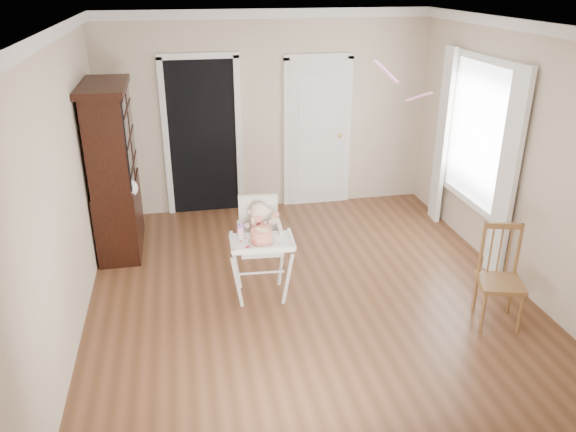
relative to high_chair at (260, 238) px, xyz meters
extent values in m
plane|color=#52321C|center=(0.49, -0.04, -0.67)|extent=(5.00, 5.00, 0.00)
plane|color=white|center=(0.49, -0.04, 2.03)|extent=(5.00, 5.00, 0.00)
plane|color=beige|center=(0.49, 2.46, 0.68)|extent=(4.50, 0.00, 4.50)
plane|color=beige|center=(-1.76, -0.04, 0.68)|extent=(0.00, 5.00, 5.00)
plane|color=beige|center=(2.74, -0.04, 0.68)|extent=(0.00, 5.00, 5.00)
cube|color=black|center=(-0.41, 2.44, 0.38)|extent=(0.90, 0.03, 2.10)
cube|color=white|center=(-0.90, 2.44, 0.38)|extent=(0.08, 0.05, 2.18)
cube|color=white|center=(0.08, 2.44, 0.38)|extent=(0.08, 0.05, 2.18)
cube|color=white|center=(-0.41, 2.44, 1.47)|extent=(1.06, 0.05, 0.08)
cube|color=white|center=(1.19, 2.43, 0.36)|extent=(0.80, 0.05, 2.05)
cube|color=white|center=(0.75, 2.44, 0.36)|extent=(0.08, 0.05, 2.13)
cube|color=white|center=(1.63, 2.44, 0.36)|extent=(0.08, 0.05, 2.13)
sphere|color=gold|center=(1.51, 2.40, 0.33)|extent=(0.06, 0.06, 0.06)
cube|color=white|center=(2.72, 0.76, 0.73)|extent=(0.02, 1.20, 1.60)
cube|color=white|center=(2.70, 0.76, 1.57)|extent=(0.06, 1.36, 0.08)
cube|color=white|center=(2.64, -0.02, 0.48)|extent=(0.08, 0.28, 2.30)
cube|color=white|center=(2.64, 1.54, 0.48)|extent=(0.08, 0.28, 2.30)
cylinder|color=white|center=(-0.26, -0.21, -0.38)|extent=(0.13, 0.12, 0.62)
cylinder|color=white|center=(0.24, -0.24, -0.38)|extent=(0.12, 0.13, 0.62)
cylinder|color=white|center=(-0.23, 0.25, -0.38)|extent=(0.12, 0.13, 0.62)
cylinder|color=white|center=(0.27, 0.22, -0.38)|extent=(0.13, 0.12, 0.62)
cylinder|color=white|center=(0.00, -0.05, -0.37)|extent=(0.48, 0.06, 0.03)
cube|color=beige|center=(0.00, 0.01, -0.09)|extent=(0.42, 0.40, 0.08)
cube|color=beige|center=(-0.20, 0.02, 0.03)|extent=(0.06, 0.36, 0.19)
cube|color=beige|center=(0.20, -0.01, 0.03)|extent=(0.06, 0.36, 0.19)
cube|color=beige|center=(0.01, 0.18, 0.16)|extent=(0.40, 0.09, 0.46)
cube|color=white|center=(-0.02, -0.24, 0.07)|extent=(0.61, 0.45, 0.03)
cube|color=white|center=(-0.03, -0.45, 0.09)|extent=(0.59, 0.07, 0.04)
ellipsoid|color=beige|center=(0.00, 0.04, 0.06)|extent=(0.22, 0.18, 0.26)
sphere|color=beige|center=(0.00, 0.04, 0.27)|extent=(0.19, 0.19, 0.18)
sphere|color=red|center=(0.00, -0.03, 0.11)|extent=(0.13, 0.13, 0.13)
sphere|color=red|center=(-0.03, -0.05, 0.23)|extent=(0.07, 0.07, 0.07)
sphere|color=red|center=(0.16, -0.06, 0.26)|extent=(0.06, 0.06, 0.06)
cylinder|color=silver|center=(-0.02, -0.25, 0.09)|extent=(0.27, 0.27, 0.01)
cylinder|color=red|center=(-0.02, -0.25, 0.15)|extent=(0.20, 0.20, 0.11)
cylinder|color=#F2E08C|center=(0.00, -0.27, 0.20)|extent=(0.09, 0.09, 0.02)
cylinder|color=#FE9BDA|center=(-0.20, -0.11, 0.14)|extent=(0.06, 0.06, 0.10)
cylinder|color=#9862AC|center=(-0.20, -0.11, 0.20)|extent=(0.07, 0.07, 0.03)
cone|color=#9862AC|center=(-0.20, -0.11, 0.23)|extent=(0.02, 0.02, 0.04)
cube|color=black|center=(-1.50, 1.45, -0.25)|extent=(0.46, 1.12, 0.84)
cube|color=black|center=(-1.50, 1.45, 0.73)|extent=(0.43, 1.12, 1.12)
cube|color=black|center=(-1.28, 1.17, 0.73)|extent=(0.02, 0.48, 0.98)
cube|color=black|center=(-1.28, 1.73, 0.73)|extent=(0.02, 0.48, 0.98)
cube|color=black|center=(-1.50, 1.45, 1.30)|extent=(0.50, 1.19, 0.07)
ellipsoid|color=white|center=(-1.32, 1.12, 0.22)|extent=(0.19, 0.15, 0.20)
cube|color=brown|center=(2.15, -0.92, -0.24)|extent=(0.49, 0.49, 0.05)
cylinder|color=brown|center=(1.94, -1.03, -0.45)|extent=(0.03, 0.03, 0.42)
cylinder|color=brown|center=(2.27, -1.13, -0.45)|extent=(0.03, 0.03, 0.42)
cylinder|color=brown|center=(2.04, -0.71, -0.45)|extent=(0.03, 0.03, 0.42)
cylinder|color=brown|center=(2.36, -0.80, -0.45)|extent=(0.03, 0.03, 0.42)
cylinder|color=brown|center=(2.04, -0.70, 0.03)|extent=(0.03, 0.03, 0.55)
cylinder|color=brown|center=(2.37, -0.80, 0.03)|extent=(0.03, 0.03, 0.55)
cube|color=brown|center=(2.20, -0.75, 0.27)|extent=(0.35, 0.14, 0.06)
camera|label=1|loc=(-0.71, -5.04, 2.45)|focal=35.00mm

